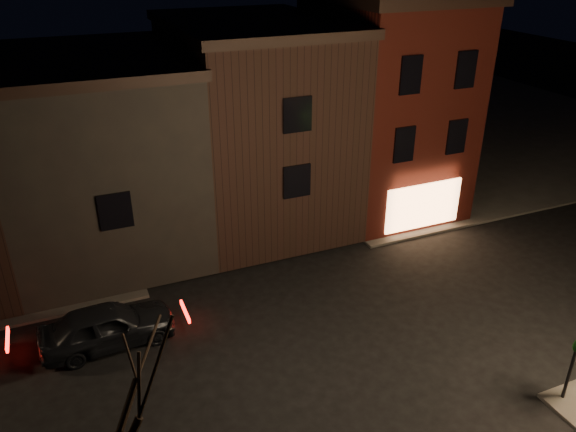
% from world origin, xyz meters
% --- Properties ---
extents(ground, '(120.00, 120.00, 0.00)m').
position_xyz_m(ground, '(0.00, 0.00, 0.00)').
color(ground, black).
rests_on(ground, ground).
extents(sidewalk_far_right, '(30.00, 30.00, 0.12)m').
position_xyz_m(sidewalk_far_right, '(20.00, 20.00, 0.06)').
color(sidewalk_far_right, '#2D2B28').
rests_on(sidewalk_far_right, ground).
extents(corner_building, '(6.50, 8.50, 10.50)m').
position_xyz_m(corner_building, '(8.00, 9.47, 5.40)').
color(corner_building, '#40100B').
rests_on(corner_building, ground).
extents(row_building_a, '(7.30, 10.30, 9.40)m').
position_xyz_m(row_building_a, '(1.50, 10.50, 4.83)').
color(row_building_a, black).
rests_on(row_building_a, ground).
extents(row_building_b, '(7.80, 10.30, 8.40)m').
position_xyz_m(row_building_b, '(-5.75, 10.50, 4.33)').
color(row_building_b, black).
rests_on(row_building_b, ground).
extents(parked_car_a, '(4.60, 2.07, 1.53)m').
position_xyz_m(parked_car_a, '(-6.76, 2.73, 0.77)').
color(parked_car_a, black).
rests_on(parked_car_a, ground).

